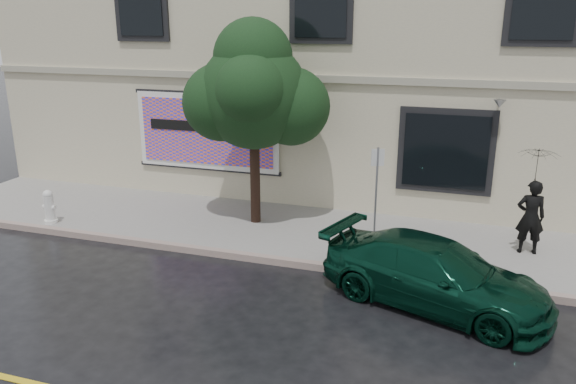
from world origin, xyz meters
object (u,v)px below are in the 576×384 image
(street_tree, at_px, (254,95))
(fire_hydrant, at_px, (49,207))
(car, at_px, (435,274))
(pedestrian, at_px, (530,217))

(street_tree, distance_m, fire_hydrant, 5.82)
(car, distance_m, street_tree, 5.97)
(car, bearing_deg, pedestrian, -14.64)
(pedestrian, bearing_deg, street_tree, -7.55)
(pedestrian, relative_size, fire_hydrant, 1.92)
(street_tree, relative_size, fire_hydrant, 5.23)
(pedestrian, height_order, street_tree, street_tree)
(car, bearing_deg, street_tree, 77.40)
(fire_hydrant, bearing_deg, car, 10.83)
(pedestrian, distance_m, fire_hydrant, 11.32)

